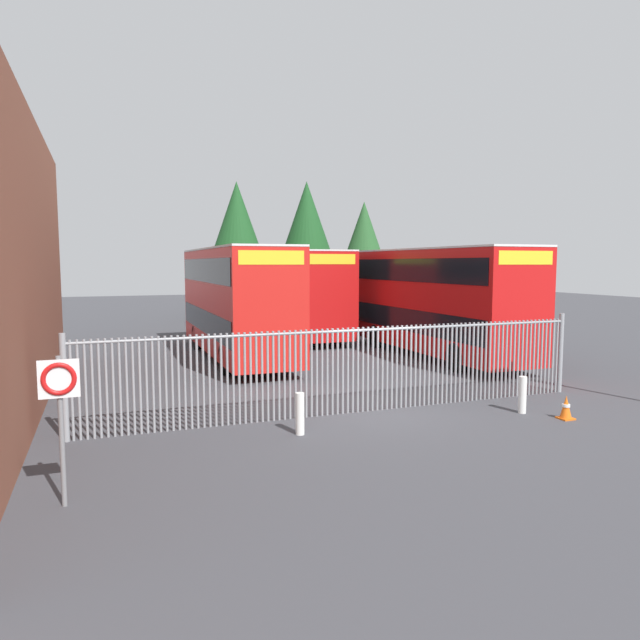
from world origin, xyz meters
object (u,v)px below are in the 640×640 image
Objects in this scene: double_decker_bus_near_gate at (434,298)px; bollard_near_left at (300,414)px; bollard_center_front at (522,395)px; traffic_cone_by_gate at (566,408)px; double_decker_bus_behind_fence_right at (294,290)px; speed_limit_sign_post at (60,396)px; double_decker_bus_behind_fence_left at (235,298)px.

double_decker_bus_near_gate reaches higher than bollard_near_left.
double_decker_bus_near_gate is 9.27m from bollard_center_front.
bollard_near_left is 6.63m from traffic_cone_by_gate.
bollard_center_front is at bearing -107.57° from double_decker_bus_near_gate.
double_decker_bus_behind_fence_right reaches higher than speed_limit_sign_post.
double_decker_bus_behind_fence_right is 4.50× the size of speed_limit_sign_post.
double_decker_bus_behind_fence_right is 17.93m from traffic_cone_by_gate.
speed_limit_sign_post is at bearing -173.93° from traffic_cone_by_gate.
double_decker_bus_behind_fence_left and double_decker_bus_behind_fence_right have the same top height.
speed_limit_sign_post is (-11.23, -1.19, 1.49)m from traffic_cone_by_gate.
double_decker_bus_near_gate is 9.96m from traffic_cone_by_gate.
double_decker_bus_behind_fence_right is 17.60m from bollard_near_left.
speed_limit_sign_post is (-10.62, -2.04, 1.30)m from bollard_center_front.
speed_limit_sign_post reaches higher than bollard_near_left.
double_decker_bus_behind_fence_right is at bearing 72.19° from bollard_near_left.
traffic_cone_by_gate is at bearing -54.13° from bollard_center_front.
double_decker_bus_behind_fence_right reaches higher than traffic_cone_by_gate.
bollard_near_left is (-8.65, -8.38, -1.95)m from double_decker_bus_near_gate.
double_decker_bus_behind_fence_left is 11.38× the size of bollard_center_front.
double_decker_bus_near_gate and double_decker_bus_behind_fence_right have the same top height.
double_decker_bus_near_gate reaches higher than bollard_center_front.
speed_limit_sign_post is (-13.36, -10.69, -0.65)m from double_decker_bus_near_gate.
double_decker_bus_near_gate reaches higher than speed_limit_sign_post.
traffic_cone_by_gate is at bearing 6.07° from speed_limit_sign_post.
double_decker_bus_near_gate is 4.50× the size of speed_limit_sign_post.
traffic_cone_by_gate is at bearing -102.62° from double_decker_bus_near_gate.
double_decker_bus_behind_fence_left is 4.50× the size of speed_limit_sign_post.
bollard_center_front reaches higher than traffic_cone_by_gate.
double_decker_bus_near_gate is 1.00× the size of double_decker_bus_behind_fence_right.
double_decker_bus_near_gate and double_decker_bus_behind_fence_left have the same top height.
bollard_near_left and bollard_center_front have the same top height.
double_decker_bus_near_gate is at bearing -68.24° from double_decker_bus_behind_fence_right.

